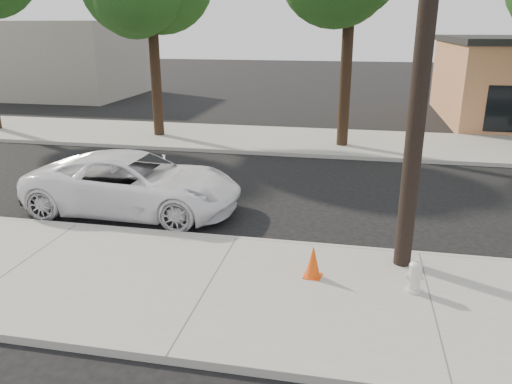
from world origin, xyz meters
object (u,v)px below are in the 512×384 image
(utility_pole, at_px, (426,28))
(fire_hydrant, at_px, (415,277))
(police_cruiser, at_px, (135,183))
(traffic_cone, at_px, (313,262))

(utility_pole, bearing_deg, fire_hydrant, -83.93)
(police_cruiser, distance_m, fire_hydrant, 7.58)
(traffic_cone, bearing_deg, fire_hydrant, -6.31)
(utility_pole, relative_size, traffic_cone, 13.97)
(police_cruiser, height_order, fire_hydrant, police_cruiser)
(police_cruiser, bearing_deg, fire_hydrant, -114.30)
(fire_hydrant, relative_size, traffic_cone, 0.93)
(traffic_cone, bearing_deg, police_cruiser, 148.80)
(fire_hydrant, bearing_deg, utility_pole, 95.16)
(fire_hydrant, distance_m, traffic_cone, 1.86)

